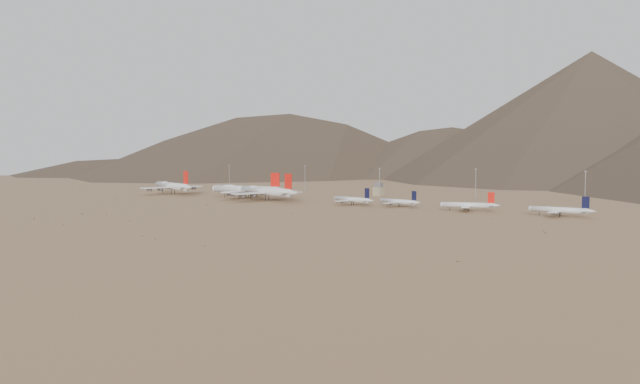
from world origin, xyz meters
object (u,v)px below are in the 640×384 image
Objects in this scene: widebody_west at (172,186)px; control_tower at (379,190)px; narrowbody_b at (399,202)px; narrowbody_a at (353,200)px; widebody_centre at (246,189)px; widebody_east at (266,191)px.

control_tower is (168.19, 90.72, -2.43)m from widebody_west.
widebody_west is at bearing -151.66° from control_tower.
narrowbody_a is at bearing -155.41° from narrowbody_b.
narrowbody_b is 3.08× the size of control_tower.
widebody_centre is at bearing -168.88° from narrowbody_a.
widebody_centre is 0.99× the size of widebody_east.
narrowbody_b is (145.59, 0.86, -3.65)m from widebody_centre.
widebody_west is at bearing -168.38° from widebody_east.
widebody_east reaches higher than narrowbody_a.
widebody_west is 233.31m from narrowbody_b.
narrowbody_a reaches higher than narrowbody_b.
narrowbody_b is 108.25m from control_tower.
narrowbody_b is at bearing 19.29° from widebody_west.
widebody_west is 0.98× the size of widebody_centre.
widebody_west is at bearing 173.38° from widebody_centre.
widebody_centre reaches higher than narrowbody_a.
control_tower is at bearing 140.10° from narrowbody_b.
widebody_east is (118.81, -7.72, 0.17)m from widebody_west.
widebody_centre is 6.21× the size of control_tower.
narrowbody_a is 98.28m from control_tower.
control_tower is at bearing 122.07° from narrowbody_a.
widebody_east is (31.15, -11.07, 0.24)m from widebody_centre.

